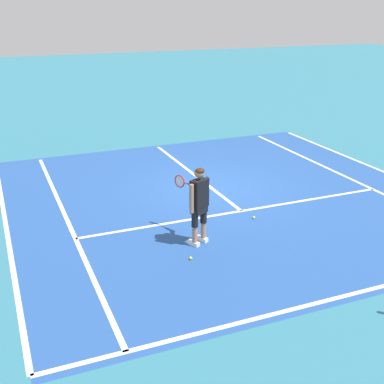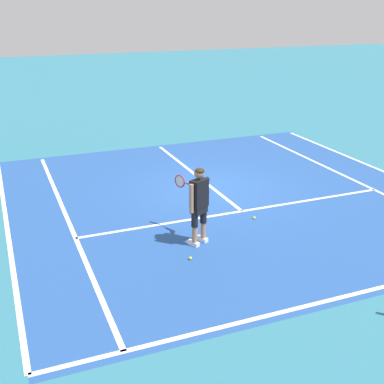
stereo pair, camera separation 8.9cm
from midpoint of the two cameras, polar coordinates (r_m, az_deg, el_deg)
The scene contains 12 objects.
ground_plane at distance 14.14m, azimuth 2.05°, elevation 0.44°, with size 80.00×80.00×0.00m, color teal.
court_inner_surface at distance 13.58m, azimuth 3.21°, elevation -0.46°, with size 10.98×10.95×0.00m, color #234C93.
line_baseline at distance 9.59m, azimuth 17.15°, elevation -11.00°, with size 10.98×0.10×0.01m, color white.
line_service at distance 12.65m, azimuth 5.39°, elevation -2.14°, with size 8.23×0.10×0.01m, color white.
line_centre_service at distance 15.36m, azimuth -0.12°, elevation 2.13°, with size 0.10×6.40×0.01m, color white.
line_singles_left at distance 12.48m, azimuth -14.14°, elevation -3.04°, with size 0.10×10.55×0.01m, color white.
line_singles_right at distance 15.71m, azimuth 16.89°, elevation 1.63°, with size 0.10×10.55×0.01m, color white.
line_doubles_left at distance 12.40m, azimuth -20.41°, elevation -3.92°, with size 0.10×10.55×0.01m, color white.
line_doubles_right at distance 16.59m, azimuth 20.61°, elevation 2.19°, with size 0.10×10.55×0.01m, color white.
tennis_player at distance 10.58m, azimuth 0.50°, elevation -0.97°, with size 0.56×1.23×1.71m.
tennis_ball_near_feet at distance 10.29m, azimuth -0.38°, elevation -7.48°, with size 0.07×0.07×0.07m, color #CCE02D.
tennis_ball_by_baseline at distance 12.23m, azimuth 6.79°, elevation -2.89°, with size 0.07×0.07×0.07m, color #CCE02D.
Camera 1 is at (-5.57, -12.05, 4.89)m, focal length 47.24 mm.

